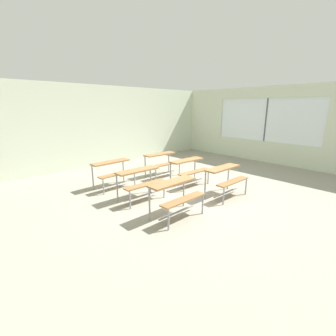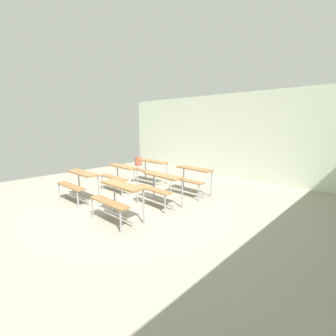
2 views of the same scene
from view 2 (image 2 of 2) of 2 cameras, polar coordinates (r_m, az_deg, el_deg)
The scene contains 9 objects.
ground at distance 5.81m, azimuth -8.89°, elevation -9.24°, with size 10.00×9.00×0.05m, color gray.
wall_back at distance 8.95m, azimuth 14.40°, elevation 7.57°, with size 10.00×0.12×3.00m, color beige.
desk_bench_r0c0 at distance 6.31m, azimuth -20.94°, elevation -2.67°, with size 1.11×0.61×0.74m.
desk_bench_r0c1 at distance 4.84m, azimuth -12.15°, elevation -6.17°, with size 1.10×0.59×0.74m.
desk_bench_r1c0 at distance 6.91m, azimuth -11.63°, elevation -1.02°, with size 1.11×0.60×0.74m.
desk_bench_r1c1 at distance 5.60m, azimuth -2.05°, elevation -3.58°, with size 1.12×0.63×0.74m.
desk_bench_r2c0 at distance 7.70m, azimuth -4.30°, elevation 0.37°, with size 1.13×0.64×0.74m.
desk_bench_r2c1 at distance 6.48m, azimuth 5.70°, elevation -1.64°, with size 1.12×0.62×0.74m.
trash_bin at distance 11.11m, azimuth -7.20°, elevation 1.64°, with size 0.32×0.32×0.40m, color #9E4C38.
Camera 2 is at (4.35, -3.31, 1.96)m, focal length 25.00 mm.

